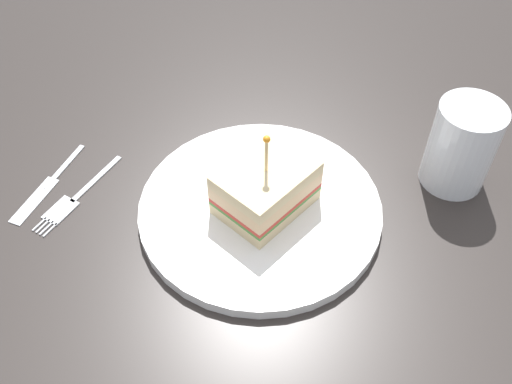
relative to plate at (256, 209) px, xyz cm
name	(u,v)px	position (x,y,z in cm)	size (l,w,h in cm)	color
ground_plane	(256,219)	(0.00, 0.00, -1.63)	(111.34, 111.34, 2.00)	#2D2826
plate	(256,209)	(0.00, 0.00, 0.00)	(25.36, 25.36, 1.27)	white
sandwich_half_center	(261,189)	(0.21, 0.55, 3.25)	(11.65, 11.51, 9.65)	beige
drink_glass	(456,148)	(-5.24, 21.15, 3.96)	(6.95, 6.95, 9.92)	gold
fork	(67,202)	(-1.13, -20.28, -0.46)	(11.81, 7.46, 0.35)	silver
knife	(42,187)	(-3.30, -23.55, -0.46)	(12.18, 5.61, 0.35)	silver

